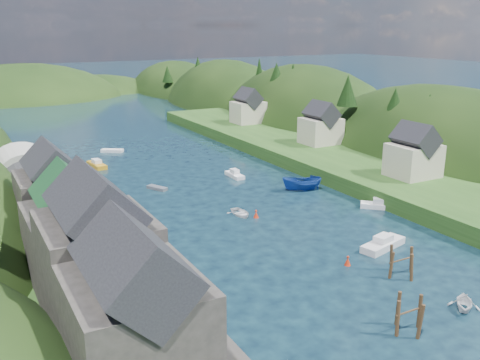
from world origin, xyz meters
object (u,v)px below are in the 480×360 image
piling_cluster_near (409,318)px  channel_buoy_near (348,261)px  piling_cluster_far (401,265)px  channel_buoy_far (256,214)px

piling_cluster_near → channel_buoy_near: size_ratio=3.41×
piling_cluster_near → piling_cluster_far: bearing=48.1°
channel_buoy_near → piling_cluster_far: bearing=-54.2°
channel_buoy_near → channel_buoy_far: same height
piling_cluster_near → channel_buoy_far: piling_cluster_near is taller
piling_cluster_near → piling_cluster_far: size_ratio=1.08×
piling_cluster_near → channel_buoy_far: (2.86, 30.02, -0.83)m
piling_cluster_far → channel_buoy_far: size_ratio=3.16×
piling_cluster_far → piling_cluster_near: bearing=-131.9°
piling_cluster_near → channel_buoy_near: (3.99, 12.55, -0.83)m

